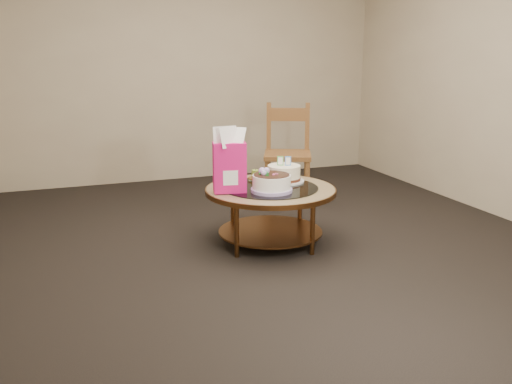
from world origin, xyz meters
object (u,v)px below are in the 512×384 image
object	(u,v)px
decorated_cake	(271,184)
dining_chair	(288,153)
coffee_table	(271,197)
cream_cake	(284,174)
gift_bag	(229,160)

from	to	relation	value
decorated_cake	dining_chair	world-z (taller)	dining_chair
coffee_table	dining_chair	size ratio (longest dim) A/B	1.04
coffee_table	dining_chair	bearing A→B (deg)	60.71
coffee_table	decorated_cake	world-z (taller)	decorated_cake
cream_cake	gift_bag	world-z (taller)	gift_bag
coffee_table	decorated_cake	xyz separation A→B (m)	(-0.04, -0.13, 0.14)
coffee_table	gift_bag	xyz separation A→B (m)	(-0.34, -0.02, 0.32)
cream_cake	gift_bag	distance (m)	0.57
cream_cake	gift_bag	bearing A→B (deg)	-138.97
cream_cake	coffee_table	bearing A→B (deg)	-117.26
decorated_cake	cream_cake	xyz separation A→B (m)	(0.22, 0.27, 0.00)
gift_bag	decorated_cake	bearing A→B (deg)	-7.82
coffee_table	gift_bag	bearing A→B (deg)	-176.22
coffee_table	gift_bag	size ratio (longest dim) A/B	2.10
decorated_cake	dining_chair	bearing A→B (deg)	61.63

